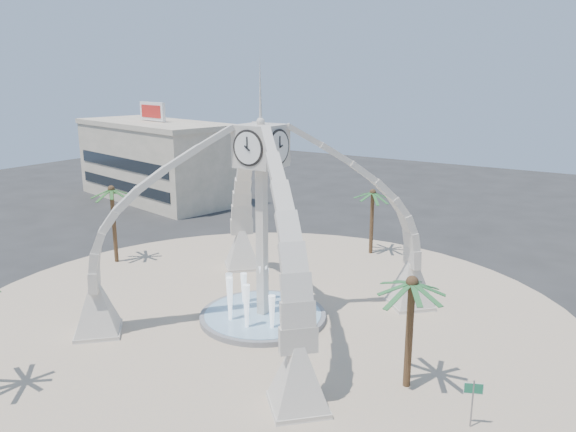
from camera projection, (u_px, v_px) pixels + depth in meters
The scene contains 9 objects.
ground at pixel (263, 319), 35.68m from camera, with size 140.00×140.00×0.00m, color #282828.
plaza at pixel (263, 319), 35.68m from camera, with size 40.00×40.00×0.06m, color tan.
clock_tower at pixel (262, 221), 34.09m from camera, with size 17.94×17.94×16.30m.
fountain at pixel (263, 315), 35.61m from camera, with size 8.00×8.00×3.62m.
building_nw at pixel (155, 160), 69.30m from camera, with size 23.75×13.73×11.90m.
palm_east at pixel (412, 284), 26.66m from camera, with size 4.80×4.80×6.27m.
palm_west at pixel (111, 190), 45.06m from camera, with size 3.69×3.69×6.86m.
palm_north at pixel (373, 193), 47.49m from camera, with size 4.45×4.45×6.08m.
street_sign at pixel (473, 394), 24.33m from camera, with size 0.78×0.36×2.30m.
Camera 1 is at (19.33, -26.77, 15.12)m, focal length 35.00 mm.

